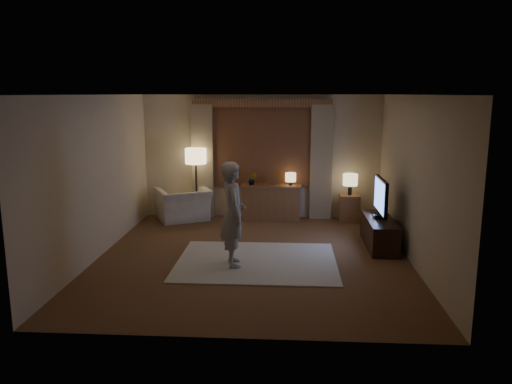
# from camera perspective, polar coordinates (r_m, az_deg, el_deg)

# --- Properties ---
(room) EXTENTS (5.04, 5.54, 2.64)m
(room) POSITION_cam_1_polar(r_m,az_deg,el_deg) (8.36, -0.14, 2.36)
(room) COLOR brown
(room) RESTS_ON ground
(rug) EXTENTS (2.50, 2.00, 0.02)m
(rug) POSITION_cam_1_polar(r_m,az_deg,el_deg) (7.95, 0.08, -7.94)
(rug) COLOR beige
(rug) RESTS_ON floor
(sideboard) EXTENTS (1.20, 0.40, 0.70)m
(sideboard) POSITION_cam_1_polar(r_m,az_deg,el_deg) (10.49, 1.75, -1.30)
(sideboard) COLOR brown
(sideboard) RESTS_ON floor
(picture_frame) EXTENTS (0.16, 0.02, 0.20)m
(picture_frame) POSITION_cam_1_polar(r_m,az_deg,el_deg) (10.40, 1.77, 1.12)
(picture_frame) COLOR brown
(picture_frame) RESTS_ON sideboard
(plant) EXTENTS (0.17, 0.13, 0.30)m
(plant) POSITION_cam_1_polar(r_m,az_deg,el_deg) (10.41, -0.43, 1.42)
(plant) COLOR #999999
(plant) RESTS_ON sideboard
(table_lamp_sideboard) EXTENTS (0.22, 0.22, 0.30)m
(table_lamp_sideboard) POSITION_cam_1_polar(r_m,az_deg,el_deg) (10.38, 3.98, 1.63)
(table_lamp_sideboard) COLOR black
(table_lamp_sideboard) RESTS_ON sideboard
(floor_lamp) EXTENTS (0.44, 0.44, 1.51)m
(floor_lamp) POSITION_cam_1_polar(r_m,az_deg,el_deg) (10.44, -6.90, 3.66)
(floor_lamp) COLOR black
(floor_lamp) RESTS_ON floor
(armchair) EXTENTS (1.34, 1.28, 0.67)m
(armchair) POSITION_cam_1_polar(r_m,az_deg,el_deg) (10.54, -8.32, -1.42)
(armchair) COLOR beige
(armchair) RESTS_ON floor
(side_table) EXTENTS (0.40, 0.40, 0.56)m
(side_table) POSITION_cam_1_polar(r_m,az_deg,el_deg) (10.53, 10.61, -1.83)
(side_table) COLOR brown
(side_table) RESTS_ON floor
(table_lamp_side) EXTENTS (0.30, 0.30, 0.44)m
(table_lamp_side) POSITION_cam_1_polar(r_m,az_deg,el_deg) (10.42, 10.72, 1.33)
(table_lamp_side) COLOR black
(table_lamp_side) RESTS_ON side_table
(tv_stand) EXTENTS (0.45, 1.40, 0.50)m
(tv_stand) POSITION_cam_1_polar(r_m,az_deg,el_deg) (8.93, 13.90, -4.52)
(tv_stand) COLOR black
(tv_stand) RESTS_ON floor
(tv) EXTENTS (0.24, 0.97, 0.70)m
(tv) POSITION_cam_1_polar(r_m,az_deg,el_deg) (8.78, 14.08, -0.52)
(tv) COLOR black
(tv) RESTS_ON tv_stand
(person) EXTENTS (0.51, 0.66, 1.61)m
(person) POSITION_cam_1_polar(r_m,az_deg,el_deg) (7.57, -2.63, -2.53)
(person) COLOR gray
(person) RESTS_ON rug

